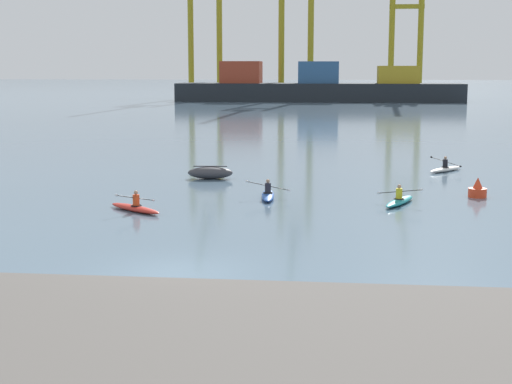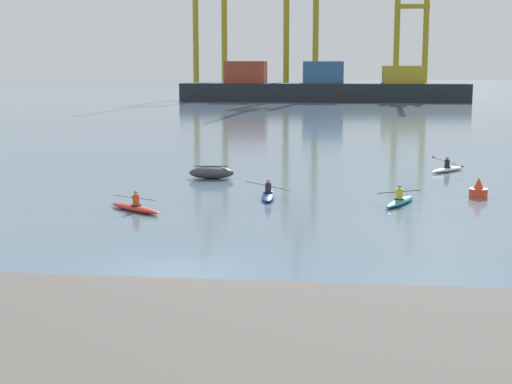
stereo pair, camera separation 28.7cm
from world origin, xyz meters
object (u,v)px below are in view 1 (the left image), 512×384
Objects in this scene: channel_buoy at (477,190)px; kayak_blue at (268,194)px; gantry_crane_west at (205,14)px; gantry_crane_west_mid at (296,6)px; kayak_red at (135,207)px; kayak_teal at (399,201)px; gantry_crane_east_mid at (407,23)px; kayak_white at (446,169)px; capsized_dinghy at (210,173)px; container_barge at (317,88)px.

kayak_blue is (-10.32, -1.33, -0.19)m from channel_buoy.
gantry_crane_west_mid is at bearing -17.43° from gantry_crane_west.
gantry_crane_west is 11.47× the size of kayak_red.
kayak_teal is at bearing 14.54° from kayak_red.
kayak_blue is (-17.01, -125.52, -15.36)m from gantry_crane_east_mid.
gantry_crane_west_mid is at bearing -162.35° from gantry_crane_east_mid.
kayak_blue is 14.88m from kayak_white.
kayak_white is (35.03, -113.59, -17.40)m from gantry_crane_west.
gantry_crane_west_mid reaches higher than gantry_crane_east_mid.
gantry_crane_west reaches higher than channel_buoy.
capsized_dinghy is 0.79× the size of kayak_teal.
gantry_crane_east_mid is 132.53m from kayak_red.
capsized_dinghy is (-20.94, -119.33, -15.18)m from gantry_crane_east_mid.
gantry_crane_west is 1.16× the size of gantry_crane_east_mid.
container_barge is 111.64m from kayak_teal.
gantry_crane_east_mid is (41.97, 0.98, -2.04)m from gantry_crane_west.
channel_buoy is at bearing 7.32° from kayak_blue.
kayak_red is at bearing -92.42° from container_barge.
container_barge reaches higher than capsized_dinghy.
gantry_crane_west is 11.62× the size of kayak_white.
gantry_crane_west is 121.42m from capsized_dinghy.
capsized_dinghy is at bearing 122.37° from kayak_blue.
channel_buoy reaches higher than kayak_white.
gantry_crane_west_mid is 119.94m from kayak_blue.
container_barge is 18.47m from gantry_crane_west_mid.
kayak_white is at bearing -93.46° from gantry_crane_east_mid.
gantry_crane_west_mid is at bearing 119.81° from container_barge.
capsized_dinghy is at bearing 144.69° from kayak_teal.
kayak_teal is at bearing -76.02° from gantry_crane_west.
kayak_teal is at bearing -9.60° from kayak_blue.
gantry_crane_east_mid is 10.01× the size of kayak_white.
gantry_crane_west_mid reaches higher than container_barge.
container_barge is at bearing -30.45° from gantry_crane_west.
container_barge is at bearing 96.23° from kayak_white.
channel_buoy is 0.29× the size of kayak_blue.
kayak_red is at bearing -136.05° from kayak_white.
gantry_crane_east_mid reaches higher than channel_buoy.
gantry_crane_east_mid is 8.96× the size of kayak_teal.
kayak_blue is (3.93, -6.19, -0.18)m from capsized_dinghy.
channel_buoy is at bearing -93.08° from gantry_crane_east_mid.
gantry_crane_east_mid is at bearing 86.92° from channel_buoy.
kayak_red is (-1.66, -10.35, -0.18)m from capsized_dinghy.
gantry_crane_west_mid is 23.71m from gantry_crane_east_mid.
gantry_crane_west is 128.20m from kayak_blue.
capsized_dinghy is 12.57m from kayak_teal.
gantry_crane_west_mid reaches higher than channel_buoy.
channel_buoy is (-6.69, -124.19, -15.17)m from gantry_crane_east_mid.
kayak_teal is at bearing -107.34° from kayak_white.
gantry_crane_west is 131.30m from kayak_red.
channel_buoy reaches higher than capsized_dinghy.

